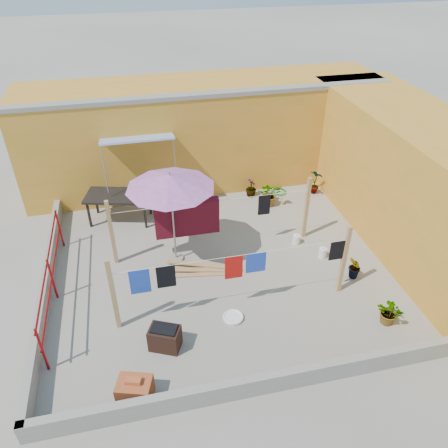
# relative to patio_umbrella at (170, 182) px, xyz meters

# --- Properties ---
(ground) EXTENTS (80.00, 80.00, 0.00)m
(ground) POSITION_rel_patio_umbrella_xyz_m (1.02, -0.58, -2.23)
(ground) COLOR #9E998E
(ground) RESTS_ON ground
(wall_back) EXTENTS (11.00, 3.27, 3.21)m
(wall_back) POSITION_rel_patio_umbrella_xyz_m (1.52, 4.11, -0.62)
(wall_back) COLOR orange
(wall_back) RESTS_ON ground
(wall_right) EXTENTS (2.40, 9.00, 3.20)m
(wall_right) POSITION_rel_patio_umbrella_xyz_m (6.22, -0.58, -0.63)
(wall_right) COLOR orange
(wall_right) RESTS_ON ground
(parapet_front) EXTENTS (8.30, 0.16, 0.44)m
(parapet_front) POSITION_rel_patio_umbrella_xyz_m (1.02, -4.16, -2.01)
(parapet_front) COLOR gray
(parapet_front) RESTS_ON ground
(parapet_left) EXTENTS (0.16, 7.30, 0.44)m
(parapet_left) POSITION_rel_patio_umbrella_xyz_m (-3.06, -0.58, -2.01)
(parapet_left) COLOR gray
(parapet_left) RESTS_ON ground
(red_railing) EXTENTS (0.05, 4.20, 1.10)m
(red_railing) POSITION_rel_patio_umbrella_xyz_m (-2.83, -0.78, -1.51)
(red_railing) COLOR maroon
(red_railing) RESTS_ON ground
(clothesline_rig) EXTENTS (5.09, 2.35, 1.80)m
(clothesline_rig) POSITION_rel_patio_umbrella_xyz_m (0.49, -0.05, -1.20)
(clothesline_rig) COLOR tan
(clothesline_rig) RESTS_ON ground
(patio_umbrella) EXTENTS (2.72, 2.72, 2.49)m
(patio_umbrella) POSITION_rel_patio_umbrella_xyz_m (0.00, 0.00, 0.00)
(patio_umbrella) COLOR gray
(patio_umbrella) RESTS_ON ground
(outdoor_table) EXTENTS (1.96, 1.32, 0.84)m
(outdoor_table) POSITION_rel_patio_umbrella_xyz_m (-1.29, 2.14, -1.48)
(outdoor_table) COLOR black
(outdoor_table) RESTS_ON ground
(brick_stack) EXTENTS (0.71, 0.60, 0.53)m
(brick_stack) POSITION_rel_patio_umbrella_xyz_m (-1.23, -3.78, -2.01)
(brick_stack) COLOR #B15328
(brick_stack) RESTS_ON ground
(lumber_pile) EXTENTS (1.95, 0.84, 0.12)m
(lumber_pile) POSITION_rel_patio_umbrella_xyz_m (0.54, -0.63, -2.17)
(lumber_pile) COLOR tan
(lumber_pile) RESTS_ON ground
(brazier) EXTENTS (0.71, 0.61, 0.54)m
(brazier) POSITION_rel_patio_umbrella_xyz_m (-0.58, -2.74, -1.97)
(brazier) COLOR black
(brazier) RESTS_ON ground
(white_basin) EXTENTS (0.45, 0.45, 0.08)m
(white_basin) POSITION_rel_patio_umbrella_xyz_m (0.92, -2.31, -2.19)
(white_basin) COLOR silver
(white_basin) RESTS_ON ground
(water_jug_a) EXTENTS (0.20, 0.20, 0.31)m
(water_jug_a) POSITION_rel_patio_umbrella_xyz_m (3.66, -0.75, -2.10)
(water_jug_a) COLOR silver
(water_jug_a) RESTS_ON ground
(water_jug_b) EXTENTS (0.20, 0.20, 0.31)m
(water_jug_b) POSITION_rel_patio_umbrella_xyz_m (3.21, -0.06, -2.10)
(water_jug_b) COLOR silver
(water_jug_b) RESTS_ON ground
(green_hose) EXTENTS (0.48, 0.48, 0.07)m
(green_hose) POSITION_rel_patio_umbrella_xyz_m (3.65, 2.62, -2.20)
(green_hose) COLOR #1A7622
(green_hose) RESTS_ON ground
(plant_back_a) EXTENTS (0.68, 0.59, 0.75)m
(plant_back_a) POSITION_rel_patio_umbrella_xyz_m (3.11, 1.98, -1.86)
(plant_back_a) COLOR #1E5919
(plant_back_a) RESTS_ON ground
(plant_back_b) EXTENTS (0.37, 0.37, 0.58)m
(plant_back_b) POSITION_rel_patio_umbrella_xyz_m (2.71, 2.62, -1.94)
(plant_back_b) COLOR #1E5919
(plant_back_b) RESTS_ON ground
(plant_right_a) EXTENTS (0.50, 0.53, 0.84)m
(plant_right_a) POSITION_rel_patio_umbrella_xyz_m (4.72, 2.34, -1.81)
(plant_right_a) COLOR #1E5919
(plant_right_a) RESTS_ON ground
(plant_right_b) EXTENTS (0.36, 0.41, 0.64)m
(plant_right_b) POSITION_rel_patio_umbrella_xyz_m (4.06, -1.67, -1.91)
(plant_right_b) COLOR #1E5919
(plant_right_b) RESTS_ON ground
(plant_right_c) EXTENTS (0.71, 0.72, 0.60)m
(plant_right_c) POSITION_rel_patio_umbrella_xyz_m (4.12, -3.15, -1.93)
(plant_right_c) COLOR #1E5919
(plant_right_c) RESTS_ON ground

